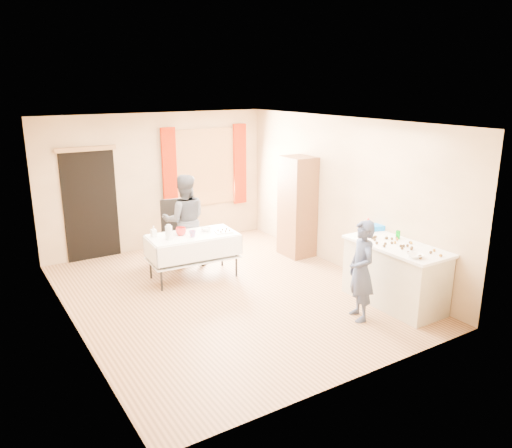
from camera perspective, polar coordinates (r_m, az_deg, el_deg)
floor at (r=7.78m, az=-3.22°, el=-8.00°), size 4.50×5.50×0.02m
ceiling at (r=7.13m, az=-3.55°, el=11.63°), size 4.50×5.50×0.02m
wall_back at (r=9.80m, az=-11.19°, el=4.78°), size 4.50×0.02×2.60m
wall_front at (r=5.20m, az=11.47°, el=-5.09°), size 4.50×0.02×2.60m
wall_left at (r=6.61m, az=-20.82°, el=-1.30°), size 0.02×5.50×2.60m
wall_right at (r=8.63m, az=9.92°, el=3.36°), size 0.02×5.50×2.60m
window_frame at (r=10.12m, az=-5.86°, el=6.50°), size 1.32×0.06×1.52m
window_pane at (r=10.11m, az=-5.82°, el=6.48°), size 1.20×0.02×1.40m
curtain_left at (r=9.76m, az=-9.85°, el=6.00°), size 0.28×0.06×1.65m
curtain_right at (r=10.44m, az=-1.87°, el=6.86°), size 0.28×0.06×1.65m
doorway at (r=9.46m, az=-18.38°, el=2.02°), size 0.95×0.04×2.00m
door_lintel at (r=9.26m, az=-18.88°, el=8.12°), size 1.05×0.06×0.08m
cabinet at (r=9.24m, az=4.75°, el=1.99°), size 0.50×0.60×1.85m
counter at (r=7.54m, az=15.56°, el=-5.57°), size 0.73×1.53×0.91m
party_table at (r=8.28m, az=-7.19°, el=-3.20°), size 1.50×0.85×0.75m
chair at (r=9.24m, az=-9.11°, el=-2.03°), size 0.53×0.53×1.09m
girl at (r=6.88m, az=11.95°, el=-5.24°), size 0.71×0.65×1.39m
woman at (r=8.82m, az=-8.15°, el=0.43°), size 1.17×1.11×1.62m
soda_can at (r=7.65m, az=15.92°, el=-1.18°), size 0.07×0.07×0.12m
mixing_bowl at (r=6.91m, az=17.73°, el=-3.47°), size 0.35×0.35×0.05m
foam_block at (r=7.70m, az=12.36°, el=-0.98°), size 0.17×0.14×0.08m
blue_basket at (r=8.02m, az=13.34°, el=-0.38°), size 0.34×0.27×0.08m
pitcher at (r=7.94m, az=-9.93°, el=-1.02°), size 0.14×0.14×0.22m
cup_red at (r=8.16m, az=-8.58°, el=-0.82°), size 0.19×0.19×0.13m
cup_rainbow at (r=8.05m, az=-7.26°, el=-1.12°), size 0.18×0.18×0.10m
small_bowl at (r=8.35m, az=-5.72°, el=-0.60°), size 0.24×0.24×0.05m
pastry_tray at (r=8.25m, az=-3.70°, el=-0.88°), size 0.32×0.26×0.02m
bottle at (r=8.15m, az=-11.63°, el=-0.82°), size 0.09×0.09×0.18m
cake_balls at (r=7.30m, az=16.29°, el=-2.34°), size 0.48×1.11×0.04m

